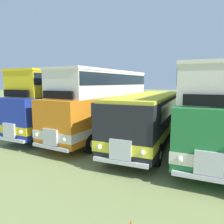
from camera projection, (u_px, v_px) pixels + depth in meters
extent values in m
cube|color=#1E339E|center=(66.00, 109.00, 15.80)|extent=(2.52, 9.69, 2.30)
cube|color=yellow|center=(66.00, 117.00, 15.88)|extent=(2.56, 9.73, 0.44)
cube|color=#19232D|center=(69.00, 101.00, 16.07)|extent=(2.55, 7.29, 0.76)
cube|color=#19232D|center=(9.00, 108.00, 11.45)|extent=(2.20, 0.11, 0.90)
cube|color=silver|center=(9.00, 130.00, 11.53)|extent=(0.90, 0.12, 0.80)
cube|color=silver|center=(9.00, 139.00, 11.57)|extent=(2.30, 0.15, 0.16)
sphere|color=#EAEACC|center=(21.00, 132.00, 11.13)|extent=(0.22, 0.22, 0.22)
cube|color=yellow|center=(67.00, 84.00, 15.76)|extent=(2.42, 8.79, 1.50)
cube|color=yellow|center=(67.00, 73.00, 15.64)|extent=(2.48, 8.89, 0.14)
cube|color=#19232D|center=(67.00, 80.00, 15.72)|extent=(2.46, 8.69, 0.68)
cube|color=black|center=(16.00, 93.00, 11.79)|extent=(1.90, 0.12, 0.40)
cylinder|color=black|center=(47.00, 136.00, 12.58)|extent=(0.28, 1.04, 1.04)
cylinder|color=silver|center=(49.00, 137.00, 12.51)|extent=(0.02, 0.36, 0.36)
cylinder|color=black|center=(20.00, 132.00, 13.58)|extent=(0.28, 1.04, 1.04)
cylinder|color=silver|center=(18.00, 132.00, 13.64)|extent=(0.02, 0.36, 0.36)
cylinder|color=black|center=(99.00, 120.00, 18.17)|extent=(0.28, 1.04, 1.04)
cylinder|color=silver|center=(100.00, 120.00, 18.10)|extent=(0.02, 0.36, 0.36)
cylinder|color=black|center=(77.00, 118.00, 19.17)|extent=(0.28, 1.04, 1.04)
cylinder|color=silver|center=(76.00, 118.00, 19.23)|extent=(0.02, 0.36, 0.36)
cube|color=orange|center=(102.00, 112.00, 14.21)|extent=(3.01, 9.63, 2.30)
cube|color=white|center=(103.00, 121.00, 14.29)|extent=(3.05, 9.67, 0.44)
cube|color=#19232D|center=(105.00, 103.00, 14.47)|extent=(2.91, 7.24, 0.76)
cube|color=#19232D|center=(51.00, 111.00, 10.05)|extent=(2.20, 0.22, 0.90)
cube|color=silver|center=(50.00, 137.00, 10.13)|extent=(0.91, 0.17, 0.80)
cube|color=silver|center=(50.00, 147.00, 10.17)|extent=(2.30, 0.26, 0.16)
sphere|color=#EAEACC|center=(64.00, 140.00, 9.69)|extent=(0.22, 0.22, 0.22)
sphere|color=#EAEACC|center=(37.00, 135.00, 10.55)|extent=(0.22, 0.22, 0.22)
cube|color=white|center=(104.00, 84.00, 14.16)|extent=(2.86, 8.73, 1.50)
cube|color=white|center=(104.00, 72.00, 14.05)|extent=(2.93, 8.83, 0.14)
cube|color=#19232D|center=(104.00, 80.00, 14.12)|extent=(2.90, 8.63, 0.68)
cube|color=black|center=(58.00, 95.00, 10.37)|extent=(1.90, 0.22, 0.40)
cylinder|color=black|center=(90.00, 143.00, 11.08)|extent=(0.34, 1.05, 1.04)
cylinder|color=silver|center=(92.00, 144.00, 11.01)|extent=(0.04, 0.36, 0.36)
cylinder|color=black|center=(57.00, 138.00, 12.19)|extent=(0.34, 1.05, 1.04)
cylinder|color=silver|center=(55.00, 138.00, 12.26)|extent=(0.04, 0.36, 0.36)
cylinder|color=black|center=(135.00, 124.00, 16.38)|extent=(0.34, 1.05, 1.04)
cylinder|color=silver|center=(137.00, 124.00, 16.30)|extent=(0.04, 0.36, 0.36)
cylinder|color=black|center=(109.00, 121.00, 17.48)|extent=(0.34, 1.05, 1.04)
cylinder|color=silver|center=(108.00, 121.00, 17.55)|extent=(0.04, 0.36, 0.36)
cube|color=black|center=(151.00, 115.00, 13.01)|extent=(3.05, 10.73, 2.30)
cube|color=yellow|center=(151.00, 125.00, 13.10)|extent=(3.10, 10.78, 0.44)
cube|color=#19232D|center=(152.00, 105.00, 13.29)|extent=(2.96, 8.34, 0.76)
cube|color=#19232D|center=(121.00, 118.00, 8.14)|extent=(2.20, 0.22, 0.90)
cube|color=silver|center=(120.00, 150.00, 8.21)|extent=(0.91, 0.17, 0.80)
cube|color=silver|center=(120.00, 162.00, 8.25)|extent=(2.30, 0.26, 0.16)
sphere|color=#EAEACC|center=(143.00, 153.00, 7.85)|extent=(0.22, 0.22, 0.22)
sphere|color=#EAEACC|center=(99.00, 147.00, 8.55)|extent=(0.22, 0.22, 0.22)
cube|color=yellow|center=(151.00, 95.00, 12.84)|extent=(2.99, 10.33, 0.14)
cylinder|color=black|center=(157.00, 155.00, 9.35)|extent=(0.33, 1.05, 1.04)
cylinder|color=silver|center=(161.00, 155.00, 9.29)|extent=(0.04, 0.36, 0.36)
cylinder|color=black|center=(110.00, 149.00, 10.24)|extent=(0.33, 1.05, 1.04)
cylinder|color=silver|center=(107.00, 148.00, 10.29)|extent=(0.04, 0.36, 0.36)
cylinder|color=black|center=(176.00, 125.00, 15.93)|extent=(0.33, 1.05, 1.04)
cylinder|color=silver|center=(178.00, 125.00, 15.88)|extent=(0.04, 0.36, 0.36)
cylinder|color=black|center=(146.00, 123.00, 16.82)|extent=(0.33, 1.05, 1.04)
cylinder|color=silver|center=(144.00, 123.00, 16.88)|extent=(0.04, 0.36, 0.36)
cube|color=#237538|center=(209.00, 120.00, 11.43)|extent=(2.83, 10.38, 2.30)
cube|color=silver|center=(208.00, 131.00, 11.52)|extent=(2.87, 10.42, 0.44)
cube|color=#19232D|center=(209.00, 108.00, 11.71)|extent=(2.78, 7.98, 0.76)
cube|color=#19232D|center=(211.00, 125.00, 6.74)|extent=(2.20, 0.17, 0.90)
cube|color=silver|center=(209.00, 164.00, 6.81)|extent=(0.90, 0.15, 0.80)
cube|color=silver|center=(208.00, 179.00, 6.85)|extent=(2.30, 0.21, 0.16)
sphere|color=#EAEACC|center=(180.00, 160.00, 7.17)|extent=(0.22, 0.22, 0.22)
cube|color=silver|center=(211.00, 84.00, 11.40)|extent=(2.70, 9.48, 1.50)
cube|color=silver|center=(212.00, 69.00, 11.28)|extent=(2.76, 9.58, 0.14)
cube|color=#19232D|center=(211.00, 79.00, 11.35)|extent=(2.74, 9.38, 0.68)
cube|color=black|center=(212.00, 101.00, 7.08)|extent=(1.90, 0.18, 0.40)
cylinder|color=black|center=(178.00, 159.00, 8.85)|extent=(0.31, 1.05, 1.04)
cylinder|color=silver|center=(174.00, 158.00, 8.91)|extent=(0.03, 0.36, 0.36)
cylinder|color=black|center=(190.00, 127.00, 15.09)|extent=(0.31, 1.05, 1.04)
cylinder|color=silver|center=(187.00, 127.00, 15.15)|extent=(0.03, 0.36, 0.36)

